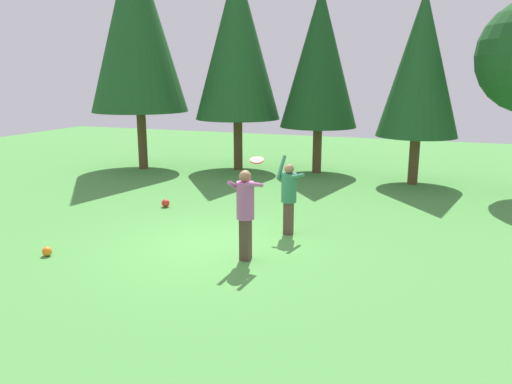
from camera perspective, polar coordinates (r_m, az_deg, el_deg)
The scene contains 10 objects.
ground_plane at distance 10.63m, azimuth -4.52°, elevation -6.04°, with size 40.00×40.00×0.00m, color #4C9342.
person_thrower at distance 11.05m, azimuth 3.80°, elevation -0.11°, with size 0.56×0.57×1.77m.
person_catcher at distance 9.45m, azimuth -1.23°, elevation -1.75°, with size 0.54×0.65×1.77m.
frisbee at distance 9.70m, azimuth 0.09°, elevation 3.69°, with size 0.33×0.33×0.11m.
ball_orange at distance 10.76m, azimuth -22.89°, elevation -6.31°, with size 0.19×0.19×0.19m, color orange.
ball_red at distance 13.77m, azimuth -10.35°, elevation -1.27°, with size 0.22×0.22×0.22m, color red.
tree_right at distance 16.97m, azimuth 18.42°, elevation 13.75°, with size 2.59×2.59×6.18m.
tree_far_left at distance 19.54m, azimuth -13.60°, elevation 18.29°, with size 3.58×3.58×8.56m.
tree_left at distance 18.85m, azimuth -2.17°, elevation 16.85°, with size 3.15×3.15×7.53m.
tree_center at distance 18.29m, azimuth 7.33°, elevation 15.06°, with size 2.77×2.77×6.61m.
Camera 1 is at (4.27, -9.09, 3.49)m, focal length 34.81 mm.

